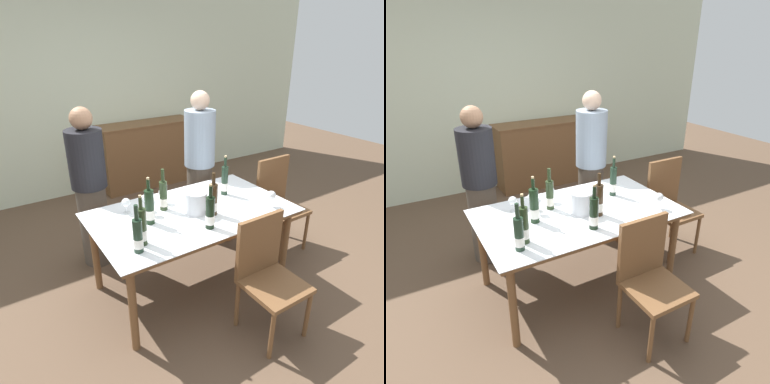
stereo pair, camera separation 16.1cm
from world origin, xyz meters
TOP-DOWN VIEW (x-y plane):
  - ground_plane at (0.00, 0.00)m, footprint 12.00×12.00m
  - back_wall at (0.00, 2.69)m, footprint 8.00×0.10m
  - sideboard_cabinet at (0.74, 2.40)m, footprint 1.47×0.46m
  - dining_table at (0.00, 0.00)m, footprint 1.69×0.99m
  - ice_bucket at (0.02, -0.04)m, footprint 0.19×0.19m
  - wine_bottle_0 at (-0.39, 0.01)m, footprint 0.08×0.08m
  - wine_bottle_1 at (0.45, 0.13)m, footprint 0.06×0.06m
  - wine_bottle_2 at (-0.18, 0.16)m, footprint 0.07×0.07m
  - wine_bottle_3 at (-0.03, -0.31)m, footprint 0.07×0.07m
  - wine_bottle_4 at (0.12, -0.14)m, footprint 0.08×0.08m
  - wine_bottle_5 at (-0.63, -0.31)m, footprint 0.07×0.07m
  - wine_bottle_6 at (-0.57, -0.24)m, footprint 0.07×0.07m
  - wine_glass_0 at (-0.12, 0.28)m, footprint 0.08×0.08m
  - wine_glass_1 at (-0.32, 0.24)m, footprint 0.07×0.07m
  - wine_glass_2 at (-0.32, 0.13)m, footprint 0.07×0.07m
  - wine_glass_3 at (0.63, -0.29)m, footprint 0.08×0.08m
  - wine_glass_4 at (-0.48, 0.27)m, footprint 0.08×0.08m
  - chair_right_end at (1.14, 0.09)m, footprint 0.42×0.42m
  - chair_near_front at (0.20, -0.72)m, footprint 0.42×0.42m
  - person_host at (-0.61, 0.83)m, footprint 0.33×0.33m
  - person_guest_left at (0.58, 0.75)m, footprint 0.33×0.33m

SIDE VIEW (x-z plane):
  - ground_plane at x=0.00m, z-range 0.00..0.00m
  - sideboard_cabinet at x=0.74m, z-range 0.00..0.97m
  - chair_near_front at x=0.20m, z-range 0.06..0.98m
  - chair_right_end at x=1.14m, z-range 0.06..1.03m
  - dining_table at x=0.00m, z-range 0.30..1.05m
  - person_host at x=-0.61m, z-range 0.00..1.56m
  - person_guest_left at x=0.58m, z-range 0.00..1.62m
  - wine_glass_4 at x=-0.48m, z-range 0.77..0.91m
  - wine_glass_0 at x=-0.12m, z-range 0.78..0.92m
  - ice_bucket at x=0.02m, z-range 0.76..0.95m
  - wine_glass_1 at x=-0.32m, z-range 0.78..0.92m
  - wine_glass_3 at x=0.63m, z-range 0.78..0.93m
  - wine_glass_2 at x=-0.32m, z-range 0.78..0.93m
  - wine_bottle_5 at x=-0.63m, z-range 0.69..1.05m
  - wine_bottle_3 at x=-0.03m, z-range 0.69..1.06m
  - wine_bottle_2 at x=-0.18m, z-range 0.69..1.06m
  - wine_bottle_4 at x=0.12m, z-range 0.69..1.06m
  - wine_bottle_6 at x=-0.57m, z-range 0.69..1.07m
  - wine_bottle_1 at x=0.45m, z-range 0.69..1.07m
  - wine_bottle_0 at x=-0.39m, z-range 0.69..1.08m
  - back_wall at x=0.00m, z-range 0.00..2.80m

